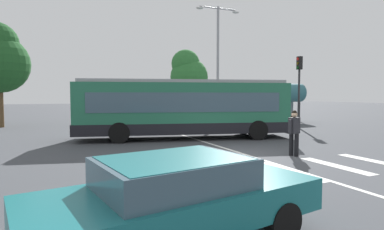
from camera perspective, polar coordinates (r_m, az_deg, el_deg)
ground_plane at (r=12.24m, az=7.85°, el=-7.19°), size 160.00×160.00×0.00m
city_transit_bus at (r=16.64m, az=-1.51°, el=1.20°), size 11.29×5.16×3.06m
pedestrian_crossing_street at (r=12.45m, az=17.88°, el=-2.64°), size 0.56×0.37×1.72m
foreground_sedan at (r=4.97m, az=-2.72°, el=-14.21°), size 4.74×2.53×1.35m
parked_car_white at (r=24.41m, az=-15.15°, el=-0.09°), size 1.93×4.53×1.35m
parked_car_charcoal at (r=25.58m, az=-9.27°, el=0.15°), size 1.95×4.54×1.35m
parked_car_champagne at (r=26.09m, az=-3.28°, el=0.26°), size 2.03×4.58×1.35m
traffic_light_far_corner at (r=23.33m, az=18.69°, el=5.93°), size 0.33×0.32×4.95m
bus_stop_shelter at (r=27.39m, az=15.20°, el=3.75°), size 4.74×1.54×3.25m
twin_arm_street_lamp at (r=25.58m, az=4.67°, el=11.03°), size 3.80×0.32×9.21m
background_tree_right at (r=34.63m, az=-0.71°, el=7.50°), size 4.08×4.08×7.19m
crosswalk_painted_stripes at (r=10.12m, az=17.44°, el=-9.58°), size 7.70×2.71×0.01m
lane_center_line at (r=14.15m, az=5.04°, el=-5.69°), size 0.16×24.00×0.01m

